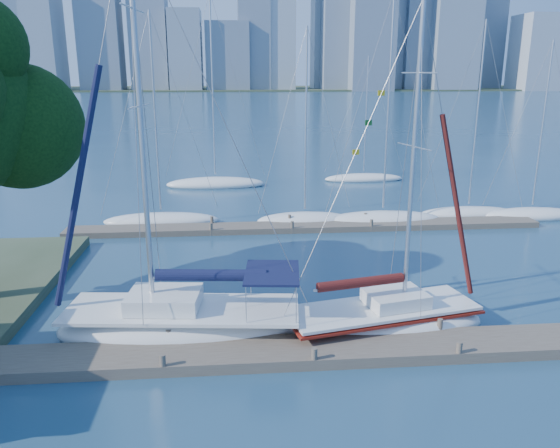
{
  "coord_description": "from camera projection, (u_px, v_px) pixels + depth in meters",
  "views": [
    {
      "loc": [
        -2.55,
        -17.11,
        9.66
      ],
      "look_at": [
        -0.73,
        4.0,
        3.76
      ],
      "focal_mm": 35.0,
      "sensor_mm": 36.0,
      "label": 1
    }
  ],
  "objects": [
    {
      "name": "ground",
      "position": [
        310.0,
        356.0,
        19.22
      ],
      "size": [
        700.0,
        700.0,
        0.0
      ],
      "primitive_type": "plane",
      "color": "navy",
      "rests_on": "ground"
    },
    {
      "name": "bg_boat_0",
      "position": [
        162.0,
        220.0,
        35.97
      ],
      "size": [
        7.87,
        3.99,
        13.61
      ],
      "rotation": [
        0.0,
        0.0,
        0.25
      ],
      "color": "white",
      "rests_on": "ground"
    },
    {
      "name": "far_dock",
      "position": [
        306.0,
        227.0,
        34.7
      ],
      "size": [
        30.0,
        1.8,
        0.36
      ],
      "primitive_type": "cube",
      "color": "brown",
      "rests_on": "ground"
    },
    {
      "name": "bg_boat_5",
      "position": [
        531.0,
        215.0,
        37.39
      ],
      "size": [
        6.92,
        3.14,
        11.98
      ],
      "rotation": [
        0.0,
        0.0,
        -0.16
      ],
      "color": "white",
      "rests_on": "ground"
    },
    {
      "name": "near_dock",
      "position": [
        310.0,
        351.0,
        19.17
      ],
      "size": [
        26.0,
        2.0,
        0.4
      ],
      "primitive_type": "cube",
      "color": "brown",
      "rests_on": "ground"
    },
    {
      "name": "sailboat_navy",
      "position": [
        182.0,
        307.0,
        20.52
      ],
      "size": [
        9.69,
        4.02,
        15.3
      ],
      "rotation": [
        0.0,
        0.0,
        -0.1
      ],
      "color": "white",
      "rests_on": "ground"
    },
    {
      "name": "bg_boat_6",
      "position": [
        216.0,
        183.0,
        47.7
      ],
      "size": [
        8.63,
        2.82,
        16.28
      ],
      "rotation": [
        0.0,
        0.0,
        -0.04
      ],
      "color": "white",
      "rests_on": "ground"
    },
    {
      "name": "bg_boat_4",
      "position": [
        468.0,
        213.0,
        37.89
      ],
      "size": [
        7.15,
        4.23,
        13.23
      ],
      "rotation": [
        0.0,
        0.0,
        -0.35
      ],
      "color": "white",
      "rests_on": "ground"
    },
    {
      "name": "skyline",
      "position": [
        272.0,
        20.0,
        289.74
      ],
      "size": [
        503.85,
        51.31,
        120.39
      ],
      "color": "gray",
      "rests_on": "ground"
    },
    {
      "name": "far_shore",
      "position": [
        236.0,
        89.0,
        326.33
      ],
      "size": [
        800.0,
        100.0,
        1.5
      ],
      "primitive_type": "cube",
      "color": "#38472D",
      "rests_on": "ground"
    },
    {
      "name": "sailboat_maroon",
      "position": [
        383.0,
        305.0,
        21.03
      ],
      "size": [
        8.35,
        4.26,
        12.66
      ],
      "rotation": [
        0.0,
        0.0,
        0.22
      ],
      "color": "white",
      "rests_on": "ground"
    },
    {
      "name": "bg_boat_3",
      "position": [
        383.0,
        219.0,
        36.19
      ],
      "size": [
        7.98,
        2.94,
        14.79
      ],
      "rotation": [
        0.0,
        0.0,
        0.08
      ],
      "color": "white",
      "rests_on": "ground"
    },
    {
      "name": "bg_boat_7",
      "position": [
        364.0,
        178.0,
        50.38
      ],
      "size": [
        7.38,
        2.54,
        11.36
      ],
      "rotation": [
        0.0,
        0.0,
        -0.08
      ],
      "color": "white",
      "rests_on": "ground"
    },
    {
      "name": "bg_boat_2",
      "position": [
        305.0,
        219.0,
        36.09
      ],
      "size": [
        6.64,
        3.39,
        12.73
      ],
      "rotation": [
        0.0,
        0.0,
        0.2
      ],
      "color": "white",
      "rests_on": "ground"
    }
  ]
}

